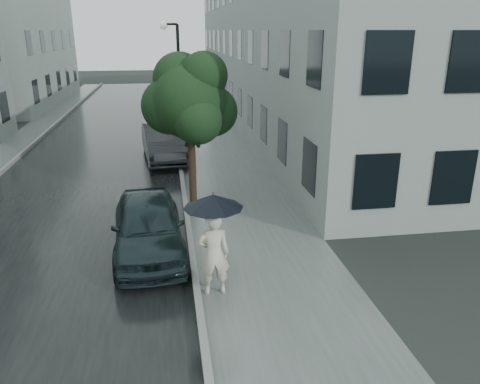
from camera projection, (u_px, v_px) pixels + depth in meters
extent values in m
plane|color=black|center=(263.00, 273.00, 10.88)|extent=(120.00, 120.00, 0.00)
cube|color=slate|center=(217.00, 149.00, 22.12)|extent=(3.50, 60.00, 0.01)
cube|color=slate|center=(178.00, 149.00, 21.83)|extent=(0.15, 60.00, 0.15)
cube|color=black|center=(101.00, 154.00, 21.34)|extent=(6.85, 60.00, 0.00)
cube|color=slate|center=(20.00, 155.00, 20.80)|extent=(0.15, 60.00, 0.15)
cube|color=gray|center=(288.00, 45.00, 28.42)|extent=(7.00, 36.00, 9.00)
cube|color=black|center=(232.00, 45.00, 27.91)|extent=(0.08, 32.40, 7.20)
cube|color=gray|center=(7.00, 49.00, 35.55)|extent=(7.00, 18.00, 8.00)
cube|color=black|center=(55.00, 49.00, 36.06)|extent=(0.08, 16.20, 6.40)
imported|color=beige|center=(214.00, 254.00, 9.74)|extent=(0.68, 0.46, 1.84)
cylinder|color=black|center=(214.00, 229.00, 9.58)|extent=(0.02, 0.02, 0.95)
cone|color=black|center=(213.00, 201.00, 9.38)|extent=(1.55, 1.55, 0.28)
cylinder|color=black|center=(213.00, 194.00, 9.33)|extent=(0.02, 0.02, 0.08)
cylinder|color=black|center=(214.00, 251.00, 9.75)|extent=(0.03, 0.03, 0.06)
cylinder|color=#332619|center=(192.00, 167.00, 14.93)|extent=(0.24, 0.24, 2.40)
sphere|color=#1A3A1A|center=(190.00, 102.00, 14.24)|extent=(2.30, 2.30, 2.30)
sphere|color=#1A3A1A|center=(213.00, 111.00, 14.71)|extent=(1.58, 1.58, 1.58)
sphere|color=#1A3A1A|center=(170.00, 106.00, 14.54)|extent=(1.77, 1.77, 1.77)
sphere|color=#1A3A1A|center=(198.00, 120.00, 13.84)|extent=(1.49, 1.49, 1.49)
sphere|color=#1A3A1A|center=(180.00, 79.00, 14.49)|extent=(1.68, 1.68, 1.68)
sphere|color=#1A3A1A|center=(204.00, 75.00, 13.89)|extent=(1.42, 1.42, 1.42)
cylinder|color=black|center=(180.00, 97.00, 18.85)|extent=(0.12, 0.12, 5.57)
cylinder|color=black|center=(183.00, 161.00, 19.73)|extent=(0.28, 0.28, 0.20)
cylinder|color=black|center=(171.00, 24.00, 17.98)|extent=(0.50, 0.25, 0.08)
sphere|color=silver|center=(164.00, 25.00, 18.05)|extent=(0.32, 0.32, 0.32)
imported|color=black|center=(148.00, 226.00, 11.65)|extent=(1.98, 4.38, 1.46)
imported|color=#242529|center=(164.00, 142.00, 20.17)|extent=(2.11, 4.81, 1.54)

